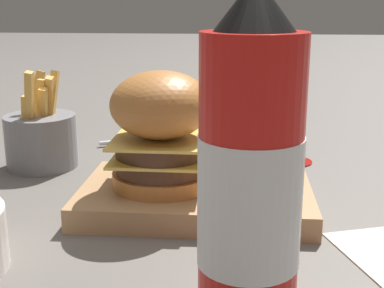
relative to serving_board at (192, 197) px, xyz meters
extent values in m
plane|color=#5B5651|center=(0.00, -0.06, -0.01)|extent=(6.00, 6.00, 0.00)
cube|color=#A37A51|center=(0.00, 0.00, 0.00)|extent=(0.26, 0.17, 0.03)
cylinder|color=#AD6B33|center=(0.03, 0.00, 0.02)|extent=(0.11, 0.11, 0.02)
cylinder|color=#4C3323|center=(0.03, 0.00, 0.04)|extent=(0.10, 0.10, 0.02)
cube|color=#EAC656|center=(0.03, 0.00, 0.05)|extent=(0.11, 0.11, 0.00)
cylinder|color=#4C3323|center=(0.03, 0.00, 0.06)|extent=(0.10, 0.10, 0.02)
cube|color=#EAC656|center=(0.03, 0.00, 0.07)|extent=(0.11, 0.11, 0.00)
ellipsoid|color=#AD6B33|center=(0.03, 0.00, 0.11)|extent=(0.11, 0.11, 0.08)
cylinder|color=red|center=(-0.06, 0.24, 0.09)|extent=(0.07, 0.07, 0.22)
cylinder|color=silver|center=(-0.06, 0.24, 0.09)|extent=(0.07, 0.07, 0.09)
cone|color=black|center=(-0.06, 0.24, 0.22)|extent=(0.05, 0.05, 0.03)
cylinder|color=slate|center=(0.23, -0.14, 0.02)|extent=(0.10, 0.10, 0.08)
cube|color=gold|center=(0.21, -0.15, 0.08)|extent=(0.02, 0.03, 0.09)
cube|color=gold|center=(0.24, -0.15, 0.08)|extent=(0.03, 0.03, 0.09)
cube|color=gold|center=(0.24, -0.12, 0.06)|extent=(0.02, 0.01, 0.06)
cube|color=gold|center=(0.24, -0.15, 0.08)|extent=(0.01, 0.04, 0.09)
cube|color=gold|center=(0.23, -0.14, 0.07)|extent=(0.03, 0.02, 0.07)
cube|color=gold|center=(0.22, -0.15, 0.08)|extent=(0.03, 0.04, 0.09)
cube|color=gold|center=(0.22, -0.14, 0.07)|extent=(0.02, 0.01, 0.08)
cube|color=gold|center=(0.23, -0.11, 0.08)|extent=(0.03, 0.03, 0.10)
cube|color=gold|center=(0.22, -0.14, 0.07)|extent=(0.02, 0.03, 0.07)
cylinder|color=silver|center=(0.11, -0.27, -0.01)|extent=(0.12, 0.07, 0.01)
ellipsoid|color=silver|center=(0.03, -0.31, -0.01)|extent=(0.05, 0.05, 0.01)
cylinder|color=#9E140F|center=(-0.13, -0.19, -0.01)|extent=(0.06, 0.06, 0.00)
camera|label=1|loc=(-0.05, 0.58, 0.22)|focal=50.00mm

